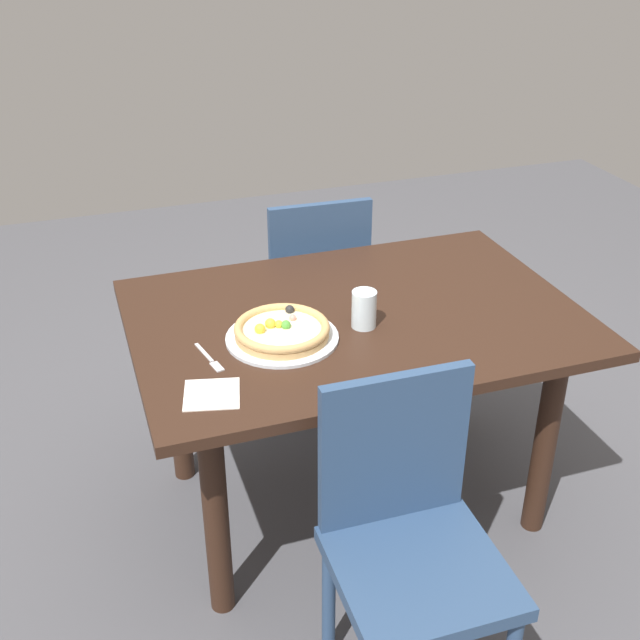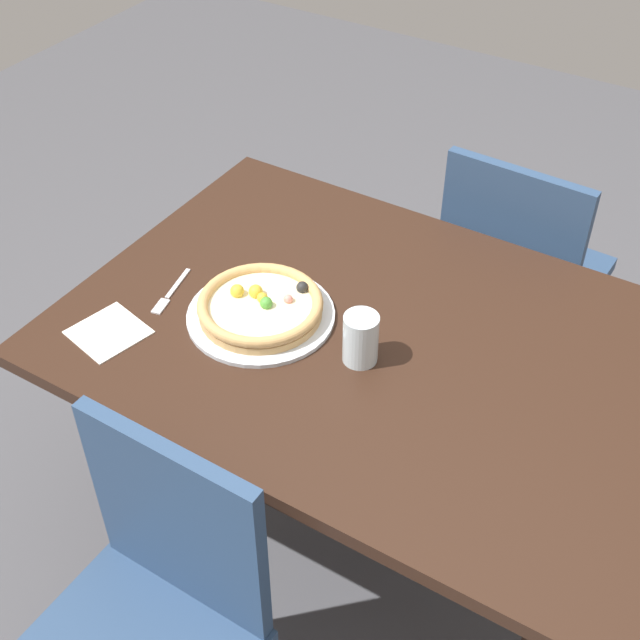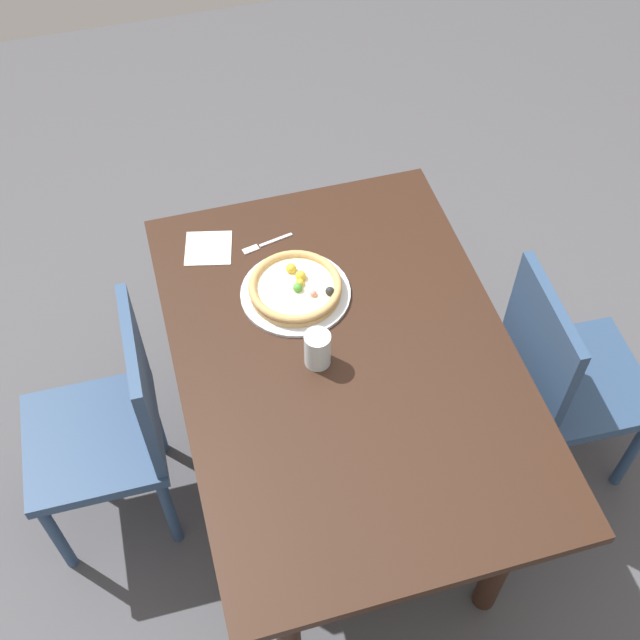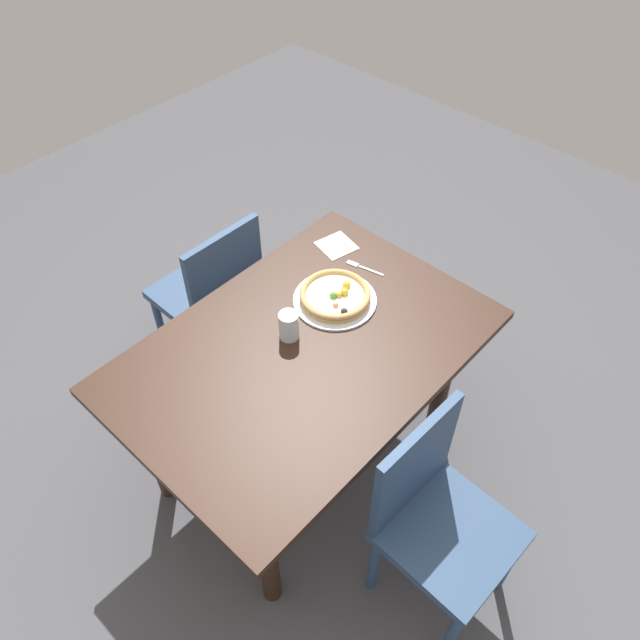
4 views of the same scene
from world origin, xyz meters
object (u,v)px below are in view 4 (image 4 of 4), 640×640
at_px(plate, 335,300).
at_px(pizza, 335,295).
at_px(chair_near, 437,516).
at_px(chair_far, 213,293).
at_px(fork, 362,267).
at_px(napkin, 336,246).
at_px(drinking_glass, 289,326).
at_px(dining_table, 305,367).

bearing_deg(plate, pizza, -71.17).
distance_m(chair_near, chair_far, 1.36).
relative_size(fork, napkin, 1.18).
distance_m(pizza, fork, 0.22).
bearing_deg(chair_near, plate, -111.65).
bearing_deg(fork, chair_far, 20.56).
bearing_deg(fork, napkin, -23.02).
bearing_deg(chair_far, drinking_glass, -99.32).
height_order(chair_near, pizza, chair_near).
bearing_deg(plate, chair_far, 103.19).
bearing_deg(napkin, plate, -139.59).
xyz_separation_m(plate, drinking_glass, (-0.25, 0.00, 0.05)).
xyz_separation_m(dining_table, chair_near, (-0.08, -0.67, -0.14)).
bearing_deg(chair_far, pizza, -75.95).
xyz_separation_m(chair_near, napkin, (0.58, 0.96, 0.25)).
relative_size(dining_table, pizza, 4.93).
bearing_deg(drinking_glass, pizza, -0.69).
xyz_separation_m(drinking_glass, napkin, (0.49, 0.21, -0.05)).
bearing_deg(napkin, chair_near, -121.11).
bearing_deg(chair_far, napkin, -44.12).
xyz_separation_m(dining_table, pizza, (0.25, 0.08, 0.14)).
relative_size(dining_table, drinking_glass, 11.95).
bearing_deg(pizza, fork, 12.22).
bearing_deg(chair_far, fork, -56.31).
relative_size(chair_near, plate, 2.69).
relative_size(chair_near, drinking_glass, 7.72).
xyz_separation_m(dining_table, drinking_glass, (0.01, 0.08, 0.16)).
bearing_deg(chair_near, dining_table, -94.57).
xyz_separation_m(chair_far, drinking_glass, (-0.11, -0.59, 0.31)).
distance_m(dining_table, fork, 0.50).
distance_m(dining_table, drinking_glass, 0.18).
bearing_deg(chair_near, chair_far, -95.89).
distance_m(chair_far, fork, 0.70).
distance_m(fork, drinking_glass, 0.47).
bearing_deg(plate, drinking_glass, 179.52).
relative_size(pizza, fork, 1.65).
relative_size(dining_table, plate, 4.16).
xyz_separation_m(dining_table, chair_far, (0.11, 0.67, -0.14)).
distance_m(dining_table, plate, 0.29).
bearing_deg(dining_table, chair_far, 80.53).
bearing_deg(drinking_glass, chair_far, 79.83).
height_order(plate, drinking_glass, drinking_glass).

